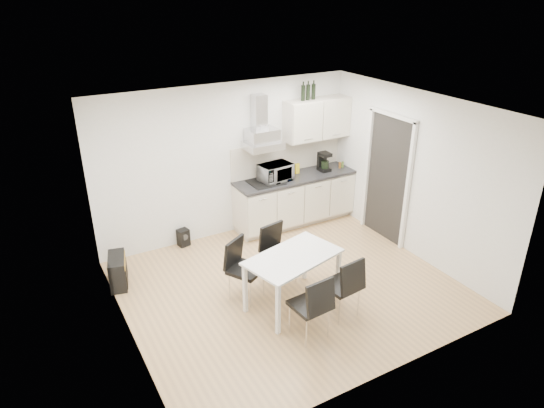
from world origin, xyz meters
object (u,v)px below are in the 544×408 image
(chair_near_left, at_px, (309,306))
(kitchenette, at_px, (296,180))
(dining_table, at_px, (293,262))
(chair_far_left, at_px, (246,271))
(chair_far_right, at_px, (280,255))
(floor_speaker, at_px, (183,237))
(guitar_amp, at_px, (118,271))
(chair_near_right, at_px, (341,286))

(chair_near_left, bearing_deg, kitchenette, 56.46)
(dining_table, xyz_separation_m, chair_far_left, (-0.48, 0.42, -0.22))
(dining_table, height_order, chair_near_left, chair_near_left)
(dining_table, distance_m, chair_far_left, 0.68)
(kitchenette, xyz_separation_m, dining_table, (-1.35, -2.10, -0.17))
(chair_far_left, xyz_separation_m, chair_far_right, (0.60, 0.13, 0.00))
(floor_speaker, bearing_deg, guitar_amp, -163.98)
(kitchenette, height_order, floor_speaker, kitchenette)
(kitchenette, bearing_deg, chair_far_right, -128.58)
(chair_near_right, bearing_deg, floor_speaker, 106.01)
(floor_speaker, bearing_deg, kitchenette, -15.91)
(kitchenette, height_order, guitar_amp, kitchenette)
(chair_far_right, distance_m, chair_near_right, 1.10)
(floor_speaker, bearing_deg, chair_far_right, -74.92)
(chair_near_left, height_order, chair_near_right, same)
(chair_far_right, bearing_deg, chair_near_left, 65.66)
(dining_table, xyz_separation_m, chair_near_left, (-0.17, -0.65, -0.22))
(dining_table, bearing_deg, guitar_amp, 125.66)
(chair_far_left, bearing_deg, kitchenette, -167.89)
(chair_near_left, distance_m, floor_speaker, 2.99)
(chair_far_left, xyz_separation_m, chair_near_left, (0.32, -1.08, 0.00))
(kitchenette, bearing_deg, chair_near_left, -118.87)
(kitchenette, distance_m, chair_far_left, 2.52)
(chair_far_left, xyz_separation_m, floor_speaker, (-0.25, 1.84, -0.29))
(dining_table, bearing_deg, chair_far_right, 63.58)
(floor_speaker, bearing_deg, dining_table, -83.39)
(chair_far_right, bearing_deg, chair_near_right, 94.93)
(dining_table, xyz_separation_m, floor_speaker, (-0.74, 2.27, -0.51))
(guitar_amp, distance_m, floor_speaker, 1.37)
(dining_table, xyz_separation_m, guitar_amp, (-1.95, 1.64, -0.43))
(dining_table, bearing_deg, kitchenette, 42.82)
(kitchenette, bearing_deg, floor_speaker, 175.48)
(chair_far_left, distance_m, chair_far_right, 0.61)
(chair_far_left, height_order, chair_near_right, same)
(chair_near_right, height_order, floor_speaker, chair_near_right)
(dining_table, height_order, chair_far_right, chair_far_right)
(kitchenette, distance_m, chair_near_right, 2.79)
(chair_near_left, relative_size, chair_near_right, 1.00)
(chair_near_left, bearing_deg, floor_speaker, 96.39)
(floor_speaker, bearing_deg, chair_far_left, -93.52)
(kitchenette, height_order, chair_far_left, kitchenette)
(kitchenette, xyz_separation_m, chair_far_right, (-1.24, -1.55, -0.39))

